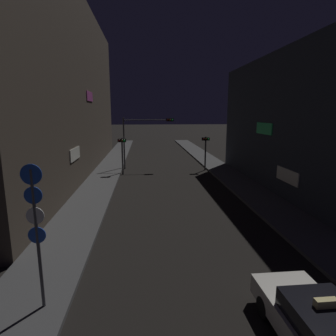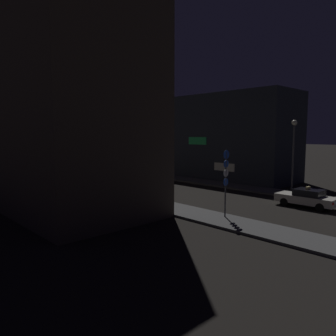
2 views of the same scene
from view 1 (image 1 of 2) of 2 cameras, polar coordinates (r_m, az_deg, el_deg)
The scene contains 9 objects.
sidewalk_left at distance 30.02m, azimuth -12.13°, elevation -0.42°, with size 2.85×62.86×0.17m, color #4C4C4C.
sidewalk_right at distance 30.86m, azimuth 10.41°, elevation -0.04°, with size 2.85×62.86×0.17m, color #4C4C4C.
building_facade_left at distance 30.04m, azimuth -23.96°, elevation 14.54°, with size 8.40×35.73×16.49m.
building_facade_right at distance 25.18m, azimuth 26.77°, elevation 8.21°, with size 7.24×20.49×10.42m.
taxi at distance 8.82m, azimuth 28.84°, elevation -26.98°, with size 1.86×4.47×1.62m.
traffic_light_overhead at distance 30.17m, azimuth -5.09°, elevation 7.42°, with size 5.43×0.42×5.53m.
traffic_light_left_kerb at distance 27.60m, azimuth -9.37°, elevation 3.98°, with size 0.80×0.42×3.62m.
traffic_light_right_kerb at distance 29.60m, azimuth 7.69°, elevation 4.46°, with size 0.80×0.42×3.59m.
sign_pole_left at distance 9.05m, azimuth -25.37°, elevation -10.40°, with size 0.59×0.10×4.45m.
Camera 1 is at (-2.14, 0.24, 6.00)m, focal length 29.79 mm.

